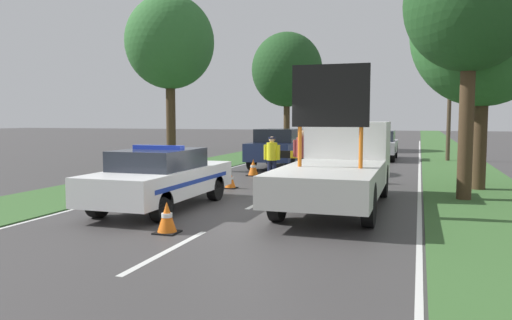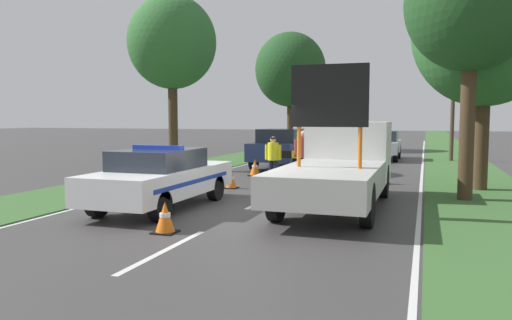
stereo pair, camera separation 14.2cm
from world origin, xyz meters
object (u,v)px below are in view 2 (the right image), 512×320
traffic_cone_centre_front (231,180)px  traffic_cone_near_truck (255,167)px  pedestrian_civilian (304,153)px  roadside_tree_near_right (290,70)px  traffic_cone_behind_barrier (165,217)px  utility_pole (454,72)px  traffic_cone_near_police (381,173)px  road_barrier (304,157)px  roadside_tree_near_left (471,4)px  roadside_tree_mid_left (486,31)px  roadside_tree_mid_right (172,43)px  police_officer (273,156)px  queued_car_sedan_silver (382,144)px  queued_car_hatch_blue (281,148)px  police_car (161,177)px  work_truck (341,163)px

traffic_cone_centre_front → traffic_cone_near_truck: size_ratio=0.87×
pedestrian_civilian → roadside_tree_near_right: size_ratio=0.22×
traffic_cone_centre_front → traffic_cone_behind_barrier: 6.17m
traffic_cone_behind_barrier → utility_pole: 20.17m
traffic_cone_near_police → roadside_tree_near_right: (-7.55, 16.54, 5.14)m
pedestrian_civilian → roadside_tree_near_right: bearing=79.2°
traffic_cone_centre_front → traffic_cone_behind_barrier: (1.05, -6.08, 0.03)m
road_barrier → roadside_tree_near_left: size_ratio=0.38×
roadside_tree_mid_left → roadside_tree_mid_right: 11.83m
roadside_tree_near_right → road_barrier: bearing=-73.5°
utility_pole → roadside_tree_mid_left: bearing=-88.1°
traffic_cone_near_police → traffic_cone_centre_front: bearing=-149.5°
utility_pole → pedestrian_civilian: bearing=-114.4°
police_officer → roadside_tree_mid_right: size_ratio=0.22×
utility_pole → queued_car_sedan_silver: bearing=-177.8°
queued_car_hatch_blue → traffic_cone_near_police: bearing=137.4°
police_car → work_truck: work_truck is taller
traffic_cone_near_truck → roadside_tree_mid_left: (7.75, -1.45, 4.45)m
traffic_cone_near_police → roadside_tree_near_right: 18.90m
work_truck → queued_car_sedan_silver: size_ratio=1.48×
work_truck → police_officer: (-2.80, 3.34, -0.11)m
traffic_cone_near_police → traffic_cone_near_truck: size_ratio=1.12×
work_truck → queued_car_sedan_silver: bearing=-87.4°
traffic_cone_near_police → traffic_cone_centre_front: (-4.38, -2.58, -0.08)m
pedestrian_civilian → queued_car_hatch_blue: 5.76m
police_car → roadside_tree_mid_right: (-3.91, 7.94, 4.52)m
work_truck → police_officer: work_truck is taller
police_officer → queued_car_sedan_silver: 11.39m
work_truck → traffic_cone_behind_barrier: work_truck is taller
police_officer → queued_car_sedan_silver: bearing=-90.7°
queued_car_sedan_silver → pedestrian_civilian: bearing=81.6°
police_officer → work_truck: bearing=142.8°
traffic_cone_near_police → road_barrier: bearing=-172.2°
roadside_tree_mid_left → traffic_cone_near_police: bearing=169.5°
traffic_cone_near_police → roadside_tree_mid_left: size_ratio=0.10×
police_car → roadside_tree_mid_right: roadside_tree_mid_right is taller
police_car → traffic_cone_near_police: size_ratio=6.73×
police_car → utility_pole: size_ratio=0.55×
police_officer → queued_car_hatch_blue: size_ratio=0.36×
traffic_cone_near_police → police_officer: bearing=-163.2°
traffic_cone_behind_barrier → utility_pole: (5.95, 18.81, 4.21)m
traffic_cone_behind_barrier → roadside_tree_mid_right: (-5.32, 10.29, 4.98)m
traffic_cone_near_truck → police_car: bearing=-89.7°
work_truck → traffic_cone_near_police: bearing=-96.6°
traffic_cone_near_truck → roadside_tree_near_left: bearing=-26.8°
roadside_tree_near_left → roadside_tree_mid_left: roadside_tree_mid_left is taller
police_officer → traffic_cone_centre_front: police_officer is taller
road_barrier → roadside_tree_mid_left: bearing=-7.4°
queued_car_hatch_blue → roadside_tree_near_left: (7.10, -7.05, 4.26)m
pedestrian_civilian → roadside_tree_mid_right: roadside_tree_mid_right is taller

